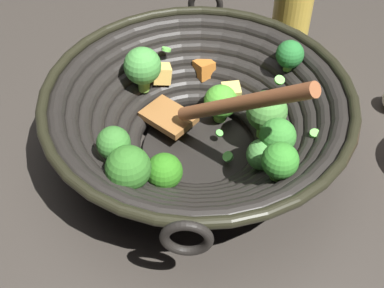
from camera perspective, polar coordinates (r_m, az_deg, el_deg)
ground_plane at (r=0.75m, az=0.58°, el=-0.89°), size 4.00×4.00×0.00m
wok at (r=0.70m, az=0.70°, el=2.97°), size 0.42×0.40×0.21m
cooking_oil_bottle at (r=0.89m, az=10.61°, el=13.85°), size 0.06×0.06×0.20m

